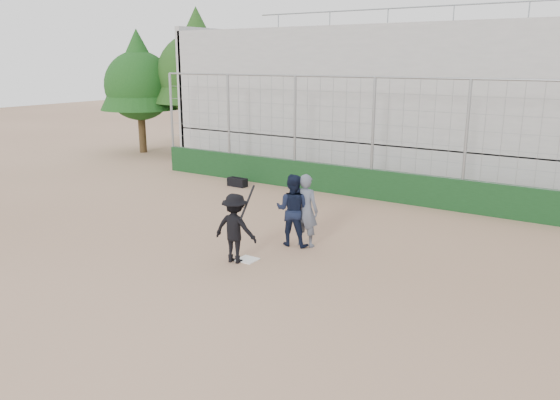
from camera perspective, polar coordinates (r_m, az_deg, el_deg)
The scene contains 10 objects.
ground at distance 12.84m, azimuth -3.42°, elevation -6.29°, with size 90.00×90.00×0.00m, color #845F47.
home_plate at distance 12.84m, azimuth -3.43°, elevation -6.24°, with size 0.44×0.44×0.02m, color white.
backstop at distance 18.47m, azimuth 9.52°, elevation 3.06°, with size 18.10×0.25×4.04m.
bleachers at distance 22.80m, azimuth 14.82°, elevation 9.92°, with size 20.25×6.70×6.98m.
tree_left at distance 27.49m, azimuth -8.62°, elevation 13.98°, with size 4.48×4.48×7.00m.
tree_right at distance 28.18m, azimuth -14.54°, elevation 12.42°, with size 3.84×3.84×6.00m.
batter_at_plate at distance 12.52m, azimuth -4.71°, elevation -2.95°, with size 1.12×0.80×1.78m.
catcher_crouched at distance 13.61m, azimuth 1.30°, elevation -2.33°, with size 0.99×0.82×1.23m.
umpire at distance 13.55m, azimuth 2.70°, elevation -1.47°, with size 0.67×0.44×1.66m, color #505766.
equipment_bag at distance 20.19m, azimuth -4.48°, elevation 1.88°, with size 0.76×0.35×0.36m.
Camera 1 is at (7.17, -9.64, 4.54)m, focal length 35.00 mm.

